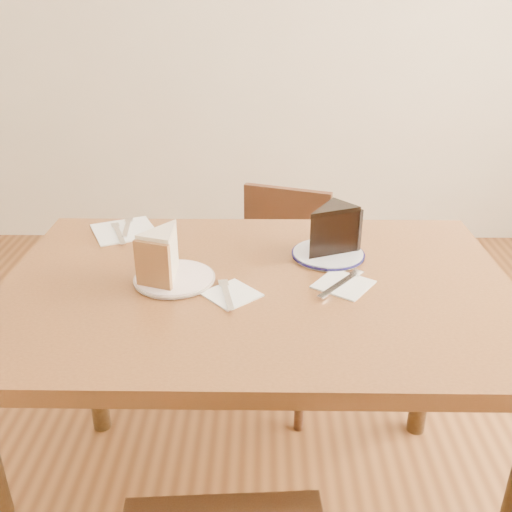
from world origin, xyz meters
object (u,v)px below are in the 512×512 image
object	(u,v)px
carrot_cake	(166,254)
chocolate_cake	(328,233)
table	(257,318)
plate_navy	(328,254)
chair_far	(276,288)
plate_cream	(175,279)

from	to	relation	value
carrot_cake	chocolate_cake	distance (m)	0.41
table	carrot_cake	xyz separation A→B (m)	(-0.21, 0.01, 0.16)
chocolate_cake	plate_navy	bearing A→B (deg)	-133.25
carrot_cake	chocolate_cake	world-z (taller)	chocolate_cake
carrot_cake	table	bearing A→B (deg)	15.62
chair_far	table	bearing A→B (deg)	103.53
plate_navy	carrot_cake	distance (m)	0.42
plate_cream	carrot_cake	size ratio (longest dim) A/B	1.56
carrot_cake	chocolate_cake	bearing A→B (deg)	37.90
chair_far	plate_navy	world-z (taller)	plate_navy
table	plate_cream	xyz separation A→B (m)	(-0.20, 0.00, 0.10)
plate_cream	chocolate_cake	size ratio (longest dim) A/B	1.40
chair_far	plate_navy	distance (m)	0.57
plate_navy	chocolate_cake	world-z (taller)	chocolate_cake
table	plate_cream	size ratio (longest dim) A/B	6.56
table	plate_navy	xyz separation A→B (m)	(0.18, 0.15, 0.10)
plate_navy	chocolate_cake	bearing A→B (deg)	178.31
plate_cream	chocolate_cake	world-z (taller)	chocolate_cake
plate_cream	chocolate_cake	distance (m)	0.40
carrot_cake	chocolate_cake	xyz separation A→B (m)	(0.39, 0.13, 0.00)
table	chair_far	world-z (taller)	table
plate_cream	carrot_cake	xyz separation A→B (m)	(-0.02, 0.01, 0.06)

